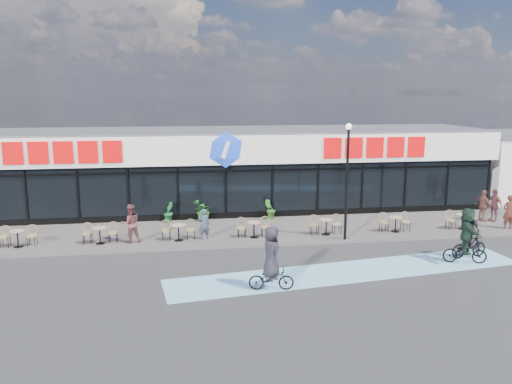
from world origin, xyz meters
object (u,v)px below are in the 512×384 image
Objects in this scene: patron_left at (204,224)px; pedestrian_a at (494,205)px; patron_right at (131,223)px; cyclist_b at (466,238)px; potted_plant_right at (270,209)px; potted_plant_left at (168,212)px; pedestrian_b at (483,206)px; cyclist_a at (470,239)px; lamp_post at (347,172)px; pedestrian_c at (509,212)px; potted_plant_mid at (203,211)px.

patron_left is 15.08m from pedestrian_a.
patron_right is at bearing -9.61° from patron_left.
cyclist_b is (13.40, -4.41, 0.06)m from patron_right.
potted_plant_right is 7.61m from patron_right.
potted_plant_left is 16.32m from pedestrian_b.
potted_plant_right is 0.51× the size of cyclist_a.
patron_right is 14.44m from cyclist_a.
cyclist_a reaches higher than pedestrian_b.
potted_plant_right is 11.06m from pedestrian_b.
pedestrian_c is at bearing 4.46° from lamp_post.
patron_left is 0.86× the size of pedestrian_b.
lamp_post reaches higher than patron_left.
pedestrian_c is 5.53m from cyclist_a.
cyclist_a is at bearing -34.14° from potted_plant_mid.
patron_right is at bearing 79.17° from pedestrian_b.
potted_plant_right is 11.62m from pedestrian_a.
potted_plant_right is at bearing -148.27° from patron_left.
potted_plant_right is at bearing 123.05° from lamp_post.
pedestrian_b is at bearing -111.86° from pedestrian_a.
patron_left is 11.09m from cyclist_b.
patron_left is at bearing 171.40° from lamp_post.
pedestrian_a reaches higher than potted_plant_right.
potted_plant_left is 0.73× the size of patron_left.
pedestrian_c is at bearing 168.59° from patron_left.
cyclist_b is at bearing 39.57° from pedestrian_c.
potted_plant_right is at bearing -0.44° from potted_plant_mid.
cyclist_a is at bearing -30.59° from potted_plant_left.
potted_plant_left is at bearing 151.47° from lamp_post.
cyclist_a is (4.31, -2.93, -2.41)m from lamp_post.
patron_right is (-3.33, -3.32, 0.33)m from potted_plant_mid.
potted_plant_left is at bearing 178.26° from potted_plant_right.
cyclist_a reaches higher than patron_right.
cyclist_b is at bearing -132.46° from cyclist_a.
pedestrian_a is (11.42, -2.11, 0.33)m from potted_plant_right.
pedestrian_c is (16.56, -3.71, 0.33)m from potted_plant_left.
lamp_post is 8.72m from pedestrian_b.
cyclist_a is (-4.36, -5.04, -0.14)m from pedestrian_a.
patron_left is (-0.09, -3.28, 0.16)m from potted_plant_mid.
pedestrian_a is at bearing -10.46° from potted_plant_right.
cyclist_b is (-4.87, -5.59, 0.07)m from pedestrian_a.
cyclist_a reaches higher than pedestrian_a.
potted_plant_right is 4.87m from patron_left.
cyclist_b reaches higher than potted_plant_mid.
potted_plant_right is at bearing 134.63° from cyclist_a.
potted_plant_left is at bearing -73.90° from patron_left.
patron_right is 1.03× the size of pedestrian_c.
potted_plant_left is at bearing -130.58° from patron_right.
potted_plant_right is 11.80m from pedestrian_c.
pedestrian_a is 1.03× the size of pedestrian_b.
pedestrian_c is at bearing -17.50° from potted_plant_right.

